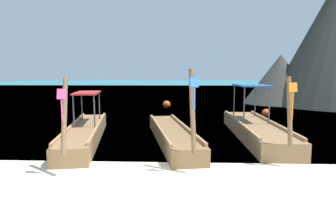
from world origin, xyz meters
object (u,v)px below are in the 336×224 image
Objects in this scene: mooring_buoy_near at (266,113)px; longtail_boat_orange_ribbon at (255,129)px; longtail_boat_blue_ribbon at (172,135)px; mooring_buoy_far at (167,105)px; longtail_boat_pink_ribbon at (85,132)px.

longtail_boat_orange_ribbon is at bearing -110.14° from mooring_buoy_near.
longtail_boat_blue_ribbon is 0.92× the size of longtail_boat_orange_ribbon.
mooring_buoy_far is at bearing 93.69° from longtail_boat_blue_ribbon.
longtail_boat_orange_ribbon is at bearing 16.68° from longtail_boat_blue_ribbon.
mooring_buoy_far is at bearing 145.11° from mooring_buoy_near.
longtail_boat_pink_ribbon is at bearing -103.43° from mooring_buoy_far.
longtail_boat_orange_ribbon is 10.24m from mooring_buoy_far.
longtail_boat_blue_ribbon is 11.84× the size of mooring_buoy_far.
longtail_boat_pink_ribbon is 1.00× the size of longtail_boat_orange_ribbon.
mooring_buoy_near is at bearing -34.89° from mooring_buoy_far.
longtail_boat_pink_ribbon is 3.15m from longtail_boat_blue_ribbon.
longtail_boat_blue_ribbon is 10.46m from mooring_buoy_far.
mooring_buoy_far is (-3.83, 9.50, -0.06)m from longtail_boat_orange_ribbon.
longtail_boat_orange_ribbon reaches higher than mooring_buoy_near.
longtail_boat_orange_ribbon is 5.79m from mooring_buoy_near.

